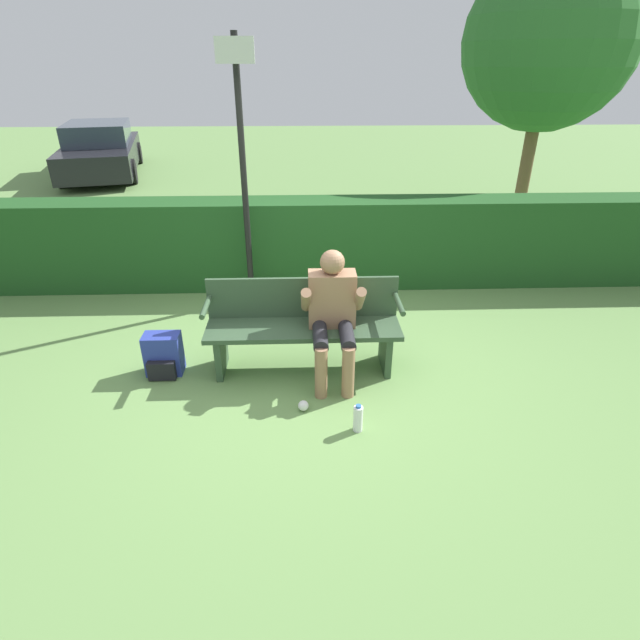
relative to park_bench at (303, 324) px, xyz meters
The scene contains 10 objects.
ground_plane 0.45m from the park_bench, 90.00° to the right, with size 40.00×40.00×0.00m, color #668E4C.
hedge_back 2.00m from the park_bench, 90.00° to the left, with size 12.00×0.53×1.11m.
park_bench is the anchor object (origin of this frame).
person_seated 0.36m from the park_bench, 26.75° to the right, with size 0.56×0.66×1.17m.
backpack 1.34m from the park_bench, behind, with size 0.33×0.27×0.40m.
water_bottle 1.12m from the park_bench, 66.80° to the right, with size 0.08×0.08×0.24m.
signpost 2.02m from the park_bench, 112.54° to the left, with size 0.39×0.09×2.89m.
parked_car 10.63m from the park_bench, 118.57° to the left, with size 2.61×4.72×1.26m.
tree 6.29m from the park_bench, 49.26° to the left, with size 2.59×2.59×4.17m.
litter_crumple 0.81m from the park_bench, 90.86° to the right, with size 0.09×0.09×0.09m.
Camera 1 is at (0.01, -4.04, 2.63)m, focal length 28.00 mm.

